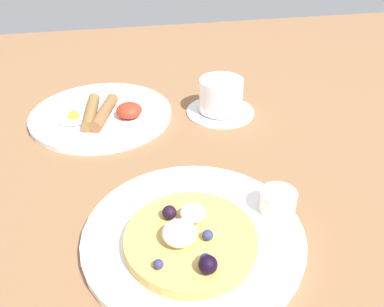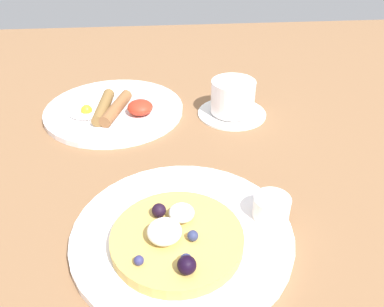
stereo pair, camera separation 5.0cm
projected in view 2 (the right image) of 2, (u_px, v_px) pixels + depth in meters
ground_plane at (178, 194)px, 56.44cm from camera, size 176.95×156.49×3.00cm
pancake_plate at (182, 234)px, 47.07cm from camera, size 26.35×26.35×1.17cm
pancake_with_berries at (176, 237)px, 44.44cm from camera, size 15.12×15.12×3.79cm
syrup_ramekin at (272, 207)px, 48.07cm from camera, size 4.52×4.52×2.80cm
breakfast_plate at (114, 110)px, 73.41cm from camera, size 25.48×25.48×1.05cm
fried_breakfast at (115, 108)px, 70.73cm from camera, size 14.98×11.66×2.71cm
coffee_saucer at (232, 113)px, 72.94cm from camera, size 12.57×12.57×0.68cm
coffee_cup at (233, 96)px, 71.15cm from camera, size 8.29×9.97×5.89cm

